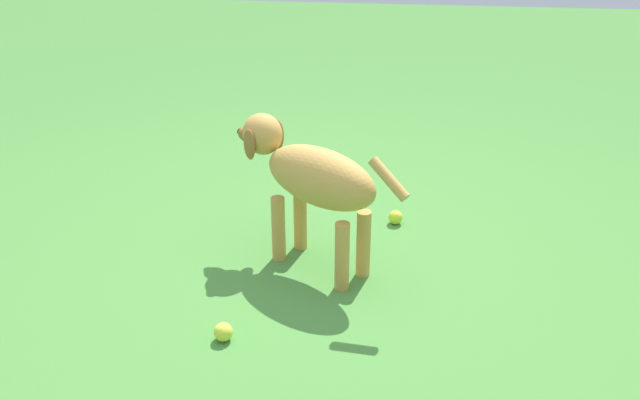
# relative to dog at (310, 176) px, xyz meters

# --- Properties ---
(ground) EXTENTS (14.00, 14.00, 0.00)m
(ground) POSITION_rel_dog_xyz_m (-0.00, 0.02, -0.39)
(ground) COLOR #478438
(dog) EXTENTS (0.75, 0.53, 0.59)m
(dog) POSITION_rel_dog_xyz_m (0.00, 0.00, 0.00)
(dog) COLOR #C69347
(dog) RESTS_ON ground
(tennis_ball_0) EXTENTS (0.07, 0.07, 0.07)m
(tennis_ball_0) POSITION_rel_dog_xyz_m (0.22, 0.56, -0.36)
(tennis_ball_0) COLOR #D4DD3F
(tennis_ball_0) RESTS_ON ground
(tennis_ball_1) EXTENTS (0.07, 0.07, 0.07)m
(tennis_ball_1) POSITION_rel_dog_xyz_m (-0.34, -0.41, -0.36)
(tennis_ball_1) COLOR #C0D933
(tennis_ball_1) RESTS_ON ground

